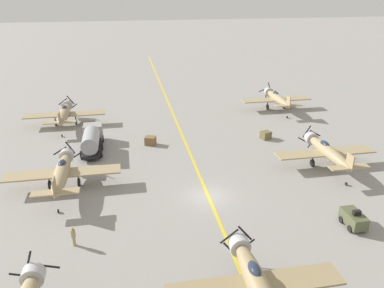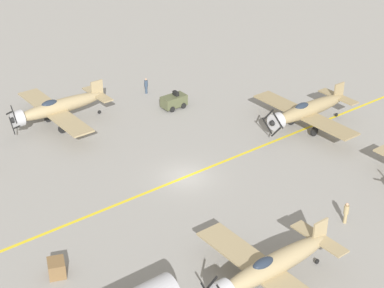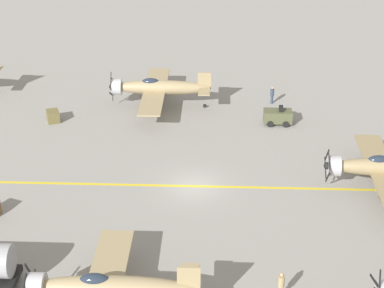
{
  "view_description": "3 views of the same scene",
  "coord_description": "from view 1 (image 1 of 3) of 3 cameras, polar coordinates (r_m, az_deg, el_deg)",
  "views": [
    {
      "loc": [
        -7.64,
        -32.28,
        20.13
      ],
      "look_at": [
        -0.43,
        6.93,
        2.96
      ],
      "focal_mm": 35.0,
      "sensor_mm": 36.0,
      "label": 1
    },
    {
      "loc": [
        -37.2,
        28.02,
        28.71
      ],
      "look_at": [
        -1.08,
        0.13,
        3.72
      ],
      "focal_mm": 60.0,
      "sensor_mm": 36.0,
      "label": 2
    },
    {
      "loc": [
        -42.74,
        -1.55,
        25.49
      ],
      "look_at": [
        0.34,
        0.2,
        3.5
      ],
      "focal_mm": 60.0,
      "sensor_mm": 36.0,
      "label": 3
    }
  ],
  "objects": [
    {
      "name": "fuel_tanker",
      "position": [
        50.37,
        -15.03,
        0.76
      ],
      "size": [
        2.68,
        8.0,
        2.98
      ],
      "color": "black",
      "rests_on": "ground"
    },
    {
      "name": "ground_plane",
      "position": [
        38.81,
        2.5,
        -7.98
      ],
      "size": [
        400.0,
        400.0,
        0.0
      ],
      "primitive_type": "plane",
      "color": "gray"
    },
    {
      "name": "airplane_far_right",
      "position": [
        66.08,
        12.85,
        6.79
      ],
      "size": [
        12.0,
        9.98,
        3.72
      ],
      "rotation": [
        0.0,
        0.0,
        -0.15
      ],
      "color": "tan",
      "rests_on": "ground"
    },
    {
      "name": "supply_crate_by_tanker",
      "position": [
        53.45,
        11.17,
        1.34
      ],
      "size": [
        1.62,
        1.49,
        1.09
      ],
      "primitive_type": "cube",
      "rotation": [
        0.0,
        0.0,
        0.37
      ],
      "color": "brown",
      "rests_on": "ground"
    },
    {
      "name": "taxiway_stripe",
      "position": [
        38.81,
        2.5,
        -7.98
      ],
      "size": [
        0.3,
        160.0,
        0.01
      ],
      "primitive_type": "cube",
      "color": "yellow",
      "rests_on": "ground"
    },
    {
      "name": "tow_tractor",
      "position": [
        37.01,
        23.4,
        -10.39
      ],
      "size": [
        1.57,
        2.6,
        1.79
      ],
      "color": "#515638",
      "rests_on": "ground"
    },
    {
      "name": "airplane_near_center",
      "position": [
        26.45,
        9.98,
        -20.4
      ],
      "size": [
        12.0,
        9.98,
        3.65
      ],
      "rotation": [
        0.0,
        0.0,
        0.19
      ],
      "color": "#9A855D",
      "rests_on": "ground"
    },
    {
      "name": "airplane_mid_right",
      "position": [
        46.62,
        19.91,
        -1.06
      ],
      "size": [
        12.0,
        9.98,
        3.65
      ],
      "rotation": [
        0.0,
        0.0,
        -0.12
      ],
      "color": "tan",
      "rests_on": "ground"
    },
    {
      "name": "airplane_mid_left",
      "position": [
        41.41,
        -19.2,
        -4.06
      ],
      "size": [
        12.0,
        9.98,
        3.65
      ],
      "rotation": [
        0.0,
        0.0,
        -0.09
      ],
      "color": "tan",
      "rests_on": "ground"
    },
    {
      "name": "airplane_far_left",
      "position": [
        60.02,
        -18.88,
        4.44
      ],
      "size": [
        12.0,
        9.98,
        3.65
      ],
      "rotation": [
        0.0,
        0.0,
        0.27
      ],
      "color": "tan",
      "rests_on": "ground"
    },
    {
      "name": "ground_crew_walking",
      "position": [
        33.24,
        -17.64,
        -13.16
      ],
      "size": [
        0.39,
        0.39,
        1.8
      ],
      "color": "tan",
      "rests_on": "ground"
    },
    {
      "name": "supply_crate_mid_lane",
      "position": [
        50.83,
        -6.35,
        0.51
      ],
      "size": [
        1.69,
        1.56,
        1.14
      ],
      "primitive_type": "cube",
      "rotation": [
        0.0,
        0.0,
        -0.37
      ],
      "color": "brown",
      "rests_on": "ground"
    }
  ]
}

